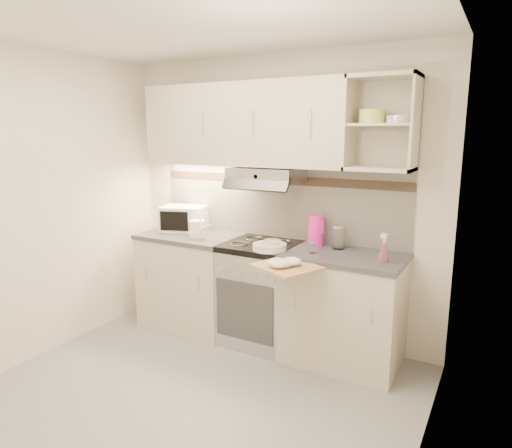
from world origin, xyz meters
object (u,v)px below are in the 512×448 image
object	(u,v)px
microwave	(184,218)
glass_jar	(339,237)
electric_range	(261,293)
spray_bottle	(384,250)
pink_pitcher	(316,230)
plate_stack	(270,247)
cutting_board	(286,267)
watering_can	(198,228)

from	to	relation	value
microwave	glass_jar	size ratio (longest dim) A/B	2.54
glass_jar	electric_range	bearing A→B (deg)	-168.25
spray_bottle	pink_pitcher	bearing A→B (deg)	154.55
microwave	spray_bottle	world-z (taller)	microwave
electric_range	plate_stack	xyz separation A→B (m)	(0.17, -0.17, 0.48)
glass_jar	spray_bottle	world-z (taller)	spray_bottle
plate_stack	cutting_board	distance (m)	0.40
microwave	cutting_board	size ratio (longest dim) A/B	1.17
watering_can	glass_jar	distance (m)	1.27
pink_pitcher	glass_jar	world-z (taller)	pink_pitcher
plate_stack	glass_jar	size ratio (longest dim) A/B	1.41
electric_range	pink_pitcher	distance (m)	0.74
glass_jar	spray_bottle	xyz separation A→B (m)	(0.41, -0.19, -0.01)
glass_jar	cutting_board	xyz separation A→B (m)	(-0.19, -0.59, -0.13)
spray_bottle	glass_jar	bearing A→B (deg)	149.75
glass_jar	microwave	bearing A→B (deg)	-178.81
watering_can	plate_stack	bearing A→B (deg)	10.66
plate_stack	spray_bottle	bearing A→B (deg)	7.06
cutting_board	spray_bottle	bearing A→B (deg)	55.65
watering_can	cutting_board	world-z (taller)	watering_can
electric_range	pink_pitcher	bearing A→B (deg)	21.50
spray_bottle	cutting_board	size ratio (longest dim) A/B	0.53
electric_range	cutting_board	bearing A→B (deg)	-44.82
pink_pitcher	cutting_board	xyz separation A→B (m)	(0.02, -0.62, -0.16)
microwave	glass_jar	world-z (taller)	microwave
glass_jar	spray_bottle	size ratio (longest dim) A/B	0.86
electric_range	glass_jar	size ratio (longest dim) A/B	4.61
watering_can	pink_pitcher	bearing A→B (deg)	30.69
watering_can	glass_jar	bearing A→B (deg)	26.84
plate_stack	pink_pitcher	xyz separation A→B (m)	(0.26, 0.34, 0.10)
electric_range	microwave	world-z (taller)	microwave
electric_range	watering_can	xyz separation A→B (m)	(-0.61, -0.08, 0.53)
microwave	spray_bottle	bearing A→B (deg)	-22.92
plate_stack	spray_bottle	xyz separation A→B (m)	(0.89, 0.11, 0.06)
electric_range	microwave	distance (m)	1.07
glass_jar	pink_pitcher	bearing A→B (deg)	170.02
plate_stack	electric_range	bearing A→B (deg)	134.97
electric_range	pink_pitcher	world-z (taller)	pink_pitcher
pink_pitcher	microwave	bearing A→B (deg)	-167.99
watering_can	cutting_board	distance (m)	1.13
glass_jar	cutting_board	world-z (taller)	glass_jar
electric_range	glass_jar	xyz separation A→B (m)	(0.64, 0.13, 0.55)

